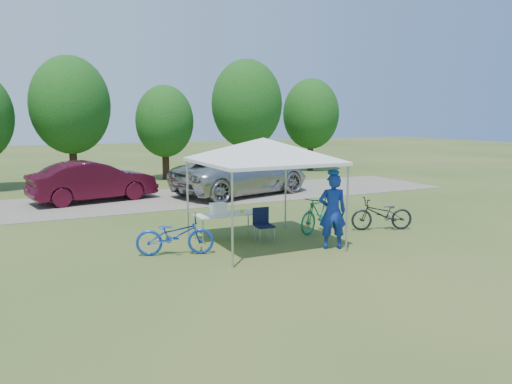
% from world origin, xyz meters
% --- Properties ---
extents(ground, '(100.00, 100.00, 0.00)m').
position_xyz_m(ground, '(0.00, 0.00, 0.00)').
color(ground, '#2D5119').
rests_on(ground, ground).
extents(gravel_strip, '(24.00, 5.00, 0.02)m').
position_xyz_m(gravel_strip, '(0.00, 8.00, 0.01)').
color(gravel_strip, gray).
rests_on(gravel_strip, ground).
extents(canopy, '(4.53, 4.53, 3.00)m').
position_xyz_m(canopy, '(0.00, 0.00, 2.65)').
color(canopy, '#A5A5AA').
rests_on(canopy, ground).
extents(treeline, '(24.89, 4.28, 6.30)m').
position_xyz_m(treeline, '(-0.29, 14.05, 3.53)').
color(treeline, '#382314').
rests_on(treeline, ground).
extents(folding_table, '(1.66, 0.69, 0.68)m').
position_xyz_m(folding_table, '(-0.59, 1.01, 0.64)').
color(folding_table, white).
rests_on(folding_table, ground).
extents(folding_chair, '(0.49, 0.51, 0.88)m').
position_xyz_m(folding_chair, '(0.16, 0.34, 0.52)').
color(folding_chair, black).
rests_on(folding_chair, ground).
extents(cooler, '(0.42, 0.28, 0.30)m').
position_xyz_m(cooler, '(-0.82, 1.01, 0.83)').
color(cooler, white).
rests_on(cooler, folding_table).
extents(ice_cream_cup, '(0.09, 0.09, 0.07)m').
position_xyz_m(ice_cream_cup, '(-0.17, 0.96, 0.72)').
color(ice_cream_cup, gold).
rests_on(ice_cream_cup, folding_table).
extents(cyclist, '(0.80, 0.68, 1.87)m').
position_xyz_m(cyclist, '(1.37, -1.09, 0.93)').
color(cyclist, navy).
rests_on(cyclist, ground).
extents(bike_blue, '(1.93, 1.17, 0.96)m').
position_xyz_m(bike_blue, '(-2.30, 0.07, 0.48)').
color(bike_blue, '#133FAE').
rests_on(bike_blue, ground).
extents(bike_green, '(1.80, 1.11, 1.05)m').
position_xyz_m(bike_green, '(2.08, 0.56, 0.52)').
color(bike_green, '#186D49').
rests_on(bike_green, ground).
extents(bike_dark, '(1.90, 1.21, 0.94)m').
position_xyz_m(bike_dark, '(3.82, -0.04, 0.47)').
color(bike_dark, black).
rests_on(bike_dark, ground).
extents(minivan, '(6.54, 4.27, 1.67)m').
position_xyz_m(minivan, '(2.94, 7.73, 0.86)').
color(minivan, '#B0B0AC').
rests_on(minivan, gravel_strip).
extents(sedan, '(4.89, 2.49, 1.54)m').
position_xyz_m(sedan, '(-2.90, 8.67, 0.79)').
color(sedan, '#480C1E').
rests_on(sedan, gravel_strip).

